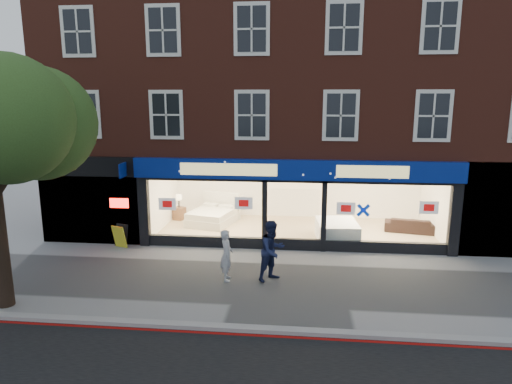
% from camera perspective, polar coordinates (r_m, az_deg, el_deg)
% --- Properties ---
extents(ground, '(120.00, 120.00, 0.00)m').
position_cam_1_polar(ground, '(13.81, 4.41, -11.33)').
color(ground, gray).
rests_on(ground, ground).
extents(kerb_line, '(60.00, 0.10, 0.01)m').
position_cam_1_polar(kerb_line, '(11.03, 3.93, -17.65)').
color(kerb_line, '#8C0A07').
rests_on(kerb_line, ground).
extents(kerb_stone, '(60.00, 0.25, 0.12)m').
position_cam_1_polar(kerb_stone, '(11.18, 3.98, -16.91)').
color(kerb_stone, gray).
rests_on(kerb_stone, ground).
extents(showroom_floor, '(11.00, 4.50, 0.10)m').
position_cam_1_polar(showroom_floor, '(18.74, 4.87, -4.86)').
color(showroom_floor, tan).
rests_on(showroom_floor, ground).
extents(building, '(19.00, 8.26, 10.30)m').
position_cam_1_polar(building, '(19.67, 5.27, 15.44)').
color(building, maroon).
rests_on(building, ground).
extents(display_bed, '(2.17, 2.44, 1.17)m').
position_cam_1_polar(display_bed, '(19.61, -5.39, -2.95)').
color(display_bed, beige).
rests_on(display_bed, showroom_floor).
extents(bedside_table, '(0.59, 0.59, 0.55)m').
position_cam_1_polar(bedside_table, '(20.38, -9.56, -2.65)').
color(bedside_table, brown).
rests_on(bedside_table, showroom_floor).
extents(mattress_stack, '(1.60, 1.96, 0.73)m').
position_cam_1_polar(mattress_stack, '(17.47, 10.08, -4.83)').
color(mattress_stack, white).
rests_on(mattress_stack, showroom_floor).
extents(sofa, '(2.08, 1.14, 0.57)m').
position_cam_1_polar(sofa, '(19.32, 18.70, -3.90)').
color(sofa, black).
rests_on(sofa, showroom_floor).
extents(a_board, '(0.64, 0.52, 0.84)m').
position_cam_1_polar(a_board, '(17.48, -16.59, -5.29)').
color(a_board, gold).
rests_on(a_board, ground).
extents(pedestrian_grey, '(0.44, 0.61, 1.57)m').
position_cam_1_polar(pedestrian_grey, '(13.79, -3.68, -7.87)').
color(pedestrian_grey, '#B4B6BD').
rests_on(pedestrian_grey, ground).
extents(pedestrian_blue, '(1.13, 1.13, 1.84)m').
position_cam_1_polar(pedestrian_blue, '(13.72, 2.06, -7.34)').
color(pedestrian_blue, '#161D3E').
rests_on(pedestrian_blue, ground).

